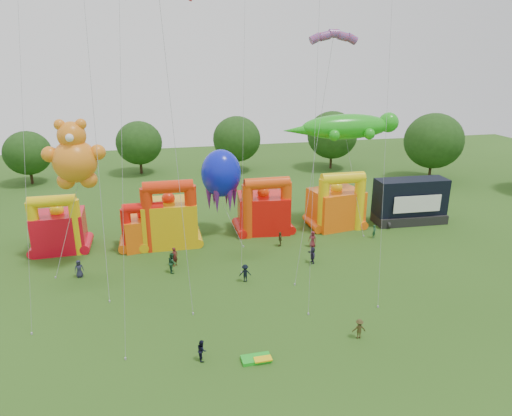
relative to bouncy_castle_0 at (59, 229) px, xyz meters
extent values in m
plane|color=#284C15|center=(16.21, -26.73, -2.45)|extent=(160.00, 160.00, 0.00)
cylinder|color=#352314|center=(54.24, 17.15, -0.59)|extent=(0.44, 0.44, 3.72)
ellipsoid|color=#1B3D12|center=(54.24, 17.15, 3.96)|extent=(9.30, 9.30, 8.89)
cylinder|color=#352314|center=(41.16, 27.91, -0.69)|extent=(0.44, 0.44, 3.51)
ellipsoid|color=#1B3D12|center=(41.16, 27.91, 3.60)|extent=(8.77, 8.78, 8.39)
cylinder|color=#352314|center=(24.33, 29.76, -0.80)|extent=(0.44, 0.44, 3.30)
ellipsoid|color=#1B3D12|center=(24.33, 29.76, 3.23)|extent=(8.25, 8.25, 7.88)
cylinder|color=#352314|center=(7.81, 31.74, -0.90)|extent=(0.44, 0.44, 3.09)
ellipsoid|color=#1B3D12|center=(7.81, 31.74, 2.87)|extent=(7.73, 7.72, 7.38)
cylinder|color=#352314|center=(-9.16, 28.82, -1.01)|extent=(0.44, 0.44, 2.88)
ellipsoid|color=#1B3D12|center=(-9.16, 28.82, 2.51)|extent=(7.20, 7.20, 6.88)
cube|color=red|center=(0.00, 0.28, -0.40)|extent=(5.21, 4.25, 4.10)
cylinder|color=yellow|center=(-1.97, -1.18, 0.48)|extent=(1.11, 1.11, 5.86)
cylinder|color=yellow|center=(1.97, -1.18, 0.48)|extent=(1.11, 1.11, 5.86)
cylinder|color=yellow|center=(0.00, -1.18, 3.41)|extent=(4.50, 1.17, 1.17)
sphere|color=yellow|center=(0.00, 0.28, 1.96)|extent=(1.40, 1.40, 1.40)
cube|color=#F35E0D|center=(8.73, -0.67, -0.77)|extent=(5.18, 4.43, 3.35)
cylinder|color=red|center=(6.93, -2.01, -0.05)|extent=(1.01, 1.01, 4.79)
cylinder|color=red|center=(10.52, -2.01, -0.05)|extent=(1.01, 1.01, 4.79)
cylinder|color=red|center=(8.73, -2.01, 2.34)|extent=(4.10, 1.06, 1.06)
sphere|color=red|center=(8.73, -0.67, 1.20)|extent=(1.40, 1.40, 1.40)
cube|color=#E1A80B|center=(11.37, -0.41, -0.05)|extent=(5.80, 4.68, 4.80)
cylinder|color=red|center=(9.14, -2.06, 0.98)|extent=(1.26, 1.26, 6.86)
cylinder|color=red|center=(13.60, -2.06, 0.98)|extent=(1.26, 1.26, 6.86)
cylinder|color=red|center=(11.37, -2.06, 4.41)|extent=(5.09, 1.32, 1.32)
sphere|color=red|center=(11.37, -0.41, 2.65)|extent=(1.40, 1.40, 1.40)
cube|color=red|center=(22.16, 1.06, -0.29)|extent=(6.20, 5.20, 4.32)
cylinder|color=#EA430C|center=(19.93, -0.60, 0.64)|extent=(1.26, 1.26, 6.18)
cylinder|color=#EA430C|center=(24.39, -0.60, 0.64)|extent=(1.26, 1.26, 6.18)
cylinder|color=#EA430C|center=(22.16, -0.60, 3.73)|extent=(5.09, 1.32, 1.32)
sphere|color=#EA430C|center=(22.16, 1.06, 2.17)|extent=(1.40, 1.40, 1.40)
cube|color=#FF620D|center=(30.95, 0.64, -0.22)|extent=(6.37, 5.44, 4.45)
cylinder|color=yellow|center=(28.73, -1.01, 0.73)|extent=(1.25, 1.25, 6.36)
cylinder|color=yellow|center=(33.16, -1.01, 0.73)|extent=(1.25, 1.25, 6.36)
cylinder|color=yellow|center=(30.95, -1.01, 3.91)|extent=(5.06, 1.31, 1.31)
sphere|color=yellow|center=(30.95, 0.64, 2.30)|extent=(1.40, 1.40, 1.40)
cube|color=black|center=(40.29, -0.34, -1.90)|extent=(8.80, 3.59, 1.10)
cube|color=black|center=(40.29, -0.14, 0.82)|extent=(8.78, 3.17, 4.34)
cube|color=white|center=(40.29, -1.81, 0.39)|extent=(5.99, 0.31, 2.04)
cylinder|color=black|center=(36.82, -1.64, -2.05)|extent=(0.30, 0.90, 0.90)
cylinder|color=black|center=(43.76, -1.64, -2.05)|extent=(0.30, 0.90, 0.90)
sphere|color=orange|center=(3.21, -4.58, 8.08)|extent=(3.92, 3.92, 3.92)
sphere|color=orange|center=(3.21, -4.58, 10.40)|extent=(2.49, 2.49, 2.49)
sphere|color=orange|center=(2.32, -4.58, 11.38)|extent=(0.98, 0.98, 0.98)
sphere|color=orange|center=(4.10, -4.58, 11.38)|extent=(0.98, 0.98, 0.98)
sphere|color=orange|center=(1.16, -4.58, 8.80)|extent=(1.42, 1.42, 1.42)
sphere|color=orange|center=(5.26, -4.58, 8.80)|extent=(1.42, 1.42, 1.42)
sphere|color=orange|center=(2.23, -4.58, 6.30)|extent=(1.60, 1.60, 1.60)
sphere|color=orange|center=(4.19, -4.58, 6.30)|extent=(1.60, 1.60, 1.60)
sphere|color=white|center=(3.21, -5.78, 10.40)|extent=(0.71, 0.71, 0.71)
ellipsoid|color=#1FA918|center=(32.25, 1.94, 9.24)|extent=(10.94, 3.42, 2.91)
sphere|color=#1FA918|center=(37.59, 1.94, 9.56)|extent=(2.35, 2.35, 2.35)
cone|color=#1FA918|center=(26.70, 1.94, 9.03)|extent=(4.27, 1.71, 1.71)
sphere|color=#1FA918|center=(34.39, 3.65, 8.60)|extent=(1.28, 1.28, 1.28)
sphere|color=#1FA918|center=(34.39, 0.23, 8.60)|extent=(1.28, 1.28, 1.28)
sphere|color=#1FA918|center=(30.12, 3.65, 8.60)|extent=(1.28, 1.28, 1.28)
sphere|color=#1FA918|center=(30.12, 0.23, 8.60)|extent=(1.28, 1.28, 1.28)
ellipsoid|color=#0D18C4|center=(17.39, 1.53, 4.59)|extent=(4.47, 4.47, 5.36)
cone|color=#591E8C|center=(18.85, 1.53, 2.13)|extent=(1.01, 1.01, 3.57)
cone|color=#591E8C|center=(18.12, 2.78, 2.13)|extent=(1.01, 1.01, 3.57)
cone|color=#591E8C|center=(16.67, 2.78, 2.13)|extent=(1.01, 1.01, 3.57)
cone|color=#591E8C|center=(15.94, 1.53, 2.13)|extent=(1.01, 1.01, 3.57)
cone|color=#591E8C|center=(16.67, 0.27, 2.13)|extent=(1.01, 1.01, 3.57)
cone|color=#591E8C|center=(18.12, 0.27, 2.13)|extent=(1.01, 1.01, 3.57)
cube|color=green|center=(16.06, -22.27, -2.33)|extent=(2.02, 1.03, 0.24)
cube|color=yellow|center=(16.46, -22.57, -2.19)|extent=(1.21, 0.62, 0.10)
imported|color=#212237|center=(2.70, -6.79, -1.60)|extent=(0.93, 0.72, 1.69)
imported|color=#4D1916|center=(11.51, -6.33, -1.49)|extent=(0.83, 0.81, 1.92)
imported|color=#194025|center=(11.20, -7.64, -1.47)|extent=(0.79, 0.99, 1.96)
imported|color=black|center=(17.56, -11.03, -1.61)|extent=(1.14, 0.73, 1.68)
imported|color=#3C3818|center=(22.85, -3.91, -1.64)|extent=(0.69, 1.03, 1.62)
imported|color=#242036|center=(24.83, -8.69, -1.60)|extent=(0.52, 1.58, 1.69)
imported|color=maroon|center=(26.19, -4.87, -1.56)|extent=(1.03, 0.98, 1.77)
imported|color=#1B452A|center=(33.81, -4.01, -1.68)|extent=(0.66, 0.65, 1.53)
imported|color=black|center=(12.49, -21.39, -1.68)|extent=(0.64, 0.79, 1.53)
imported|color=#3A3317|center=(23.95, -21.40, -1.68)|extent=(1.06, 0.70, 1.54)
camera|label=1|loc=(10.34, -47.62, 17.36)|focal=32.00mm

